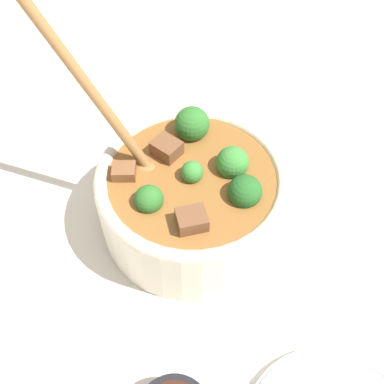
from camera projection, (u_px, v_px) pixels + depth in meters
name	position (u px, v px, depth m)	size (l,w,h in m)	color
ground_plane	(192.00, 221.00, 0.61)	(4.00, 4.00, 0.00)	silver
stew_bowl	(192.00, 194.00, 0.57)	(0.28, 0.22, 0.28)	beige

